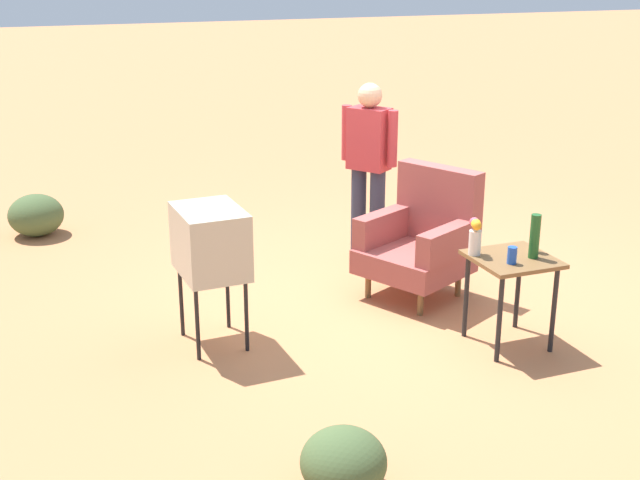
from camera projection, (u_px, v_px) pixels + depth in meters
The scene contains 11 objects.
ground_plane at pixel (397, 293), 7.12m from camera, with size 60.00×60.00×0.00m, color #C17A4C.
armchair at pixel (422, 237), 6.95m from camera, with size 1.03×1.04×1.06m.
side_table at pixel (512, 271), 6.01m from camera, with size 0.56×0.56×0.68m.
tv_on_stand at pixel (211, 242), 5.96m from camera, with size 0.62×0.47×1.03m.
person_standing at pixel (369, 161), 7.65m from camera, with size 0.48×0.39×1.64m.
bottle_wine_green at pixel (535, 236), 5.92m from camera, with size 0.07×0.07×0.32m, color #1E5623.
bottle_short_clear at pixel (534, 238), 6.06m from camera, with size 0.06×0.06×0.20m, color silver.
soda_can_blue at pixel (512, 255), 5.84m from camera, with size 0.07×0.07×0.12m, color blue.
flower_vase at pixel (475, 235), 5.99m from camera, with size 0.14×0.09×0.27m.
shrub_near at pixel (36, 215), 8.52m from camera, with size 0.55×0.55×0.42m, color #475B33.
shrub_mid at pixel (343, 462), 4.44m from camera, with size 0.46×0.46×0.36m, color #475B33.
Camera 1 is at (5.92, -2.98, 2.72)m, focal length 47.28 mm.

